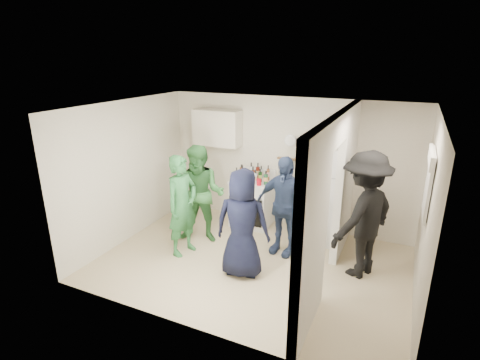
{
  "coord_description": "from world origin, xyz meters",
  "views": [
    {
      "loc": [
        2.07,
        -4.92,
        3.22
      ],
      "look_at": [
        -0.39,
        0.4,
        1.25
      ],
      "focal_mm": 28.0,
      "sensor_mm": 36.0,
      "label": 1
    }
  ],
  "objects_px": {
    "blue_bowl": "(319,132)",
    "person_denim": "(284,206)",
    "yellow_cup_stack_top": "(336,140)",
    "person_nook": "(364,215)",
    "person_navy": "(242,224)",
    "stove": "(252,203)",
    "person_green_center": "(201,195)",
    "fridge": "(320,193)",
    "wicker_basket": "(319,139)",
    "person_green_left": "(182,206)"
  },
  "relations": [
    {
      "from": "yellow_cup_stack_top",
      "to": "person_nook",
      "type": "distance_m",
      "value": 1.37
    },
    {
      "from": "person_nook",
      "to": "fridge",
      "type": "bearing_deg",
      "value": -109.0
    },
    {
      "from": "person_denim",
      "to": "wicker_basket",
      "type": "bearing_deg",
      "value": 78.28
    },
    {
      "from": "fridge",
      "to": "yellow_cup_stack_top",
      "type": "xyz_separation_m",
      "value": [
        0.22,
        -0.1,
        1.01
      ]
    },
    {
      "from": "stove",
      "to": "person_nook",
      "type": "bearing_deg",
      "value": -22.87
    },
    {
      "from": "stove",
      "to": "blue_bowl",
      "type": "bearing_deg",
      "value": 0.93
    },
    {
      "from": "yellow_cup_stack_top",
      "to": "person_green_center",
      "type": "xyz_separation_m",
      "value": [
        -2.1,
        -0.88,
        -1.01
      ]
    },
    {
      "from": "fridge",
      "to": "blue_bowl",
      "type": "distance_m",
      "value": 1.09
    },
    {
      "from": "person_navy",
      "to": "person_nook",
      "type": "height_order",
      "value": "person_nook"
    },
    {
      "from": "blue_bowl",
      "to": "fridge",
      "type": "bearing_deg",
      "value": -26.57
    },
    {
      "from": "fridge",
      "to": "person_nook",
      "type": "distance_m",
      "value": 1.24
    },
    {
      "from": "stove",
      "to": "fridge",
      "type": "distance_m",
      "value": 1.39
    },
    {
      "from": "blue_bowl",
      "to": "yellow_cup_stack_top",
      "type": "height_order",
      "value": "blue_bowl"
    },
    {
      "from": "fridge",
      "to": "person_green_center",
      "type": "distance_m",
      "value": 2.11
    },
    {
      "from": "stove",
      "to": "person_navy",
      "type": "xyz_separation_m",
      "value": [
        0.56,
        -1.69,
        0.38
      ]
    },
    {
      "from": "blue_bowl",
      "to": "person_nook",
      "type": "bearing_deg",
      "value": -44.55
    },
    {
      "from": "person_green_center",
      "to": "blue_bowl",
      "type": "bearing_deg",
      "value": 15.05
    },
    {
      "from": "yellow_cup_stack_top",
      "to": "person_denim",
      "type": "bearing_deg",
      "value": -133.62
    },
    {
      "from": "yellow_cup_stack_top",
      "to": "person_denim",
      "type": "distance_m",
      "value": 1.39
    },
    {
      "from": "person_denim",
      "to": "stove",
      "type": "bearing_deg",
      "value": 148.04
    },
    {
      "from": "person_green_center",
      "to": "person_navy",
      "type": "relative_size",
      "value": 1.05
    },
    {
      "from": "blue_bowl",
      "to": "person_navy",
      "type": "relative_size",
      "value": 0.14
    },
    {
      "from": "stove",
      "to": "person_denim",
      "type": "distance_m",
      "value": 1.27
    },
    {
      "from": "blue_bowl",
      "to": "person_navy",
      "type": "xyz_separation_m",
      "value": [
        -0.66,
        -1.71,
        -1.13
      ]
    },
    {
      "from": "fridge",
      "to": "person_navy",
      "type": "bearing_deg",
      "value": -114.63
    },
    {
      "from": "wicker_basket",
      "to": "yellow_cup_stack_top",
      "type": "xyz_separation_m",
      "value": [
        0.32,
        -0.15,
        0.05
      ]
    },
    {
      "from": "stove",
      "to": "fridge",
      "type": "xyz_separation_m",
      "value": [
        1.33,
        -0.03,
        0.42
      ]
    },
    {
      "from": "yellow_cup_stack_top",
      "to": "wicker_basket",
      "type": "bearing_deg",
      "value": 154.89
    },
    {
      "from": "stove",
      "to": "person_navy",
      "type": "distance_m",
      "value": 1.83
    },
    {
      "from": "stove",
      "to": "person_green_center",
      "type": "height_order",
      "value": "person_green_center"
    },
    {
      "from": "person_denim",
      "to": "yellow_cup_stack_top",
      "type": "bearing_deg",
      "value": 55.96
    },
    {
      "from": "person_denim",
      "to": "person_navy",
      "type": "relative_size",
      "value": 1.01
    },
    {
      "from": "wicker_basket",
      "to": "person_green_center",
      "type": "bearing_deg",
      "value": -150.0
    },
    {
      "from": "stove",
      "to": "yellow_cup_stack_top",
      "type": "relative_size",
      "value": 3.67
    },
    {
      "from": "person_green_center",
      "to": "person_navy",
      "type": "bearing_deg",
      "value": -46.73
    },
    {
      "from": "blue_bowl",
      "to": "person_navy",
      "type": "bearing_deg",
      "value": -111.15
    },
    {
      "from": "person_green_left",
      "to": "person_navy",
      "type": "relative_size",
      "value": 1.02
    },
    {
      "from": "stove",
      "to": "person_green_center",
      "type": "relative_size",
      "value": 0.52
    },
    {
      "from": "person_nook",
      "to": "wicker_basket",
      "type": "bearing_deg",
      "value": -107.4
    },
    {
      "from": "blue_bowl",
      "to": "stove",
      "type": "bearing_deg",
      "value": -179.07
    },
    {
      "from": "person_navy",
      "to": "yellow_cup_stack_top",
      "type": "bearing_deg",
      "value": -133.04
    },
    {
      "from": "person_green_center",
      "to": "person_denim",
      "type": "relative_size",
      "value": 1.04
    },
    {
      "from": "person_green_left",
      "to": "person_green_center",
      "type": "distance_m",
      "value": 0.51
    },
    {
      "from": "person_green_center",
      "to": "person_nook",
      "type": "relative_size",
      "value": 0.91
    },
    {
      "from": "person_nook",
      "to": "blue_bowl",
      "type": "bearing_deg",
      "value": -107.4
    },
    {
      "from": "wicker_basket",
      "to": "person_green_left",
      "type": "relative_size",
      "value": 0.2
    },
    {
      "from": "blue_bowl",
      "to": "person_denim",
      "type": "distance_m",
      "value": 1.43
    },
    {
      "from": "blue_bowl",
      "to": "yellow_cup_stack_top",
      "type": "relative_size",
      "value": 0.96
    },
    {
      "from": "yellow_cup_stack_top",
      "to": "person_green_left",
      "type": "height_order",
      "value": "yellow_cup_stack_top"
    },
    {
      "from": "wicker_basket",
      "to": "person_nook",
      "type": "bearing_deg",
      "value": -44.55
    }
  ]
}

